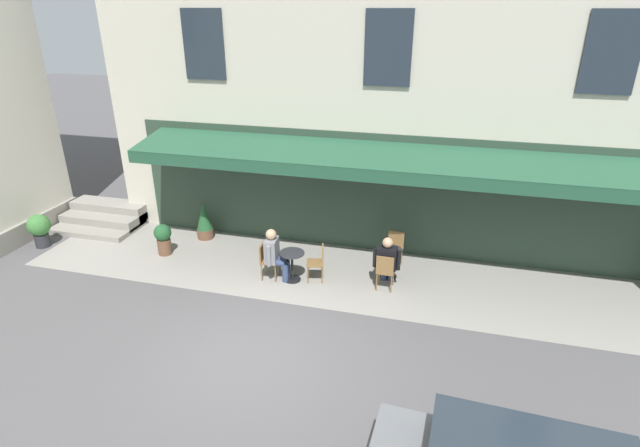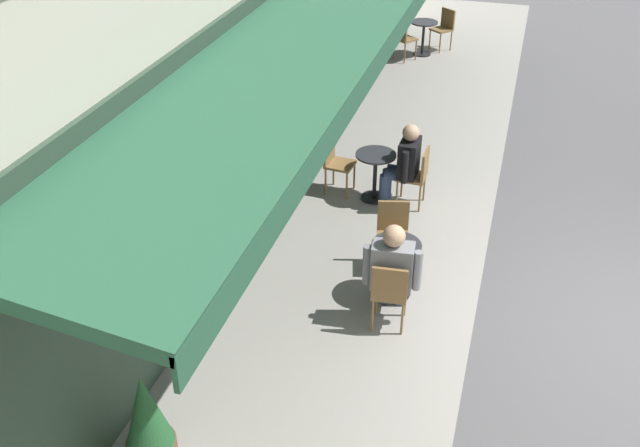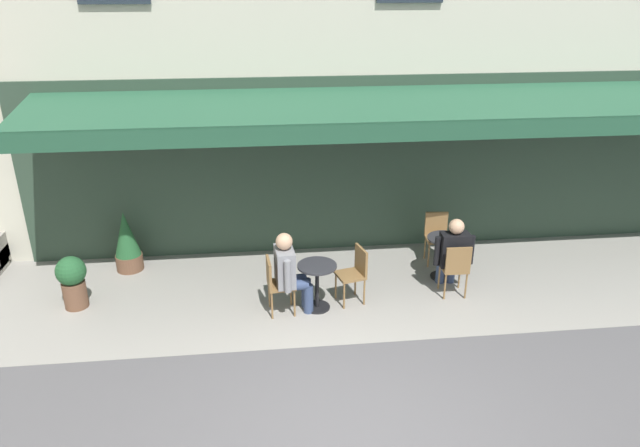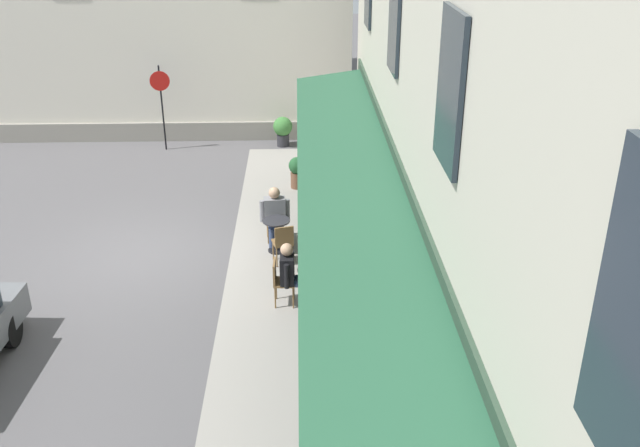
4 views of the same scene
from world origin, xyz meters
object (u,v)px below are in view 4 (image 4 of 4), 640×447
Objects in this scene: cafe_chair_wicker_corner_right at (275,217)px; potted_plant_mid_terrace at (343,176)px; seated_companion_in_grey at (275,214)px; cafe_chair_wicker_kerbside at (347,279)px; no_parking_sign at (161,93)px; cafe_table_streetside at (277,231)px; cafe_chair_wicker_corner_left at (280,278)px; cafe_chair_wicker_under_awning at (283,241)px; seated_patron_in_black at (291,272)px; potted_plant_entrance_right at (283,129)px; potted_plant_entrance_left at (297,171)px; cafe_table_near_entrance at (313,281)px.

potted_plant_mid_terrace reaches higher than cafe_chair_wicker_corner_right.
seated_companion_in_grey is 1.21× the size of potted_plant_mid_terrace.
cafe_chair_wicker_kerbside is 0.35× the size of no_parking_sign.
cafe_table_streetside is (2.29, 1.38, -0.06)m from cafe_chair_wicker_kerbside.
cafe_chair_wicker_corner_left is 2.64m from seated_companion_in_grey.
potted_plant_mid_terrace reaches higher than cafe_table_streetside.
cafe_chair_wicker_corner_left is 1.00× the size of cafe_chair_wicker_under_awning.
cafe_chair_wicker_kerbside is 0.71× the size of seated_patron_in_black.
cafe_chair_wicker_under_awning is at bearing 6.27° from seated_patron_in_black.
seated_patron_in_black is at bearing -171.42° from cafe_table_streetside.
seated_patron_in_black is 1.38× the size of potted_plant_entrance_right.
potted_plant_entrance_left is at bearing 63.58° from potted_plant_mid_terrace.
cafe_chair_wicker_kerbside and cafe_chair_wicker_corner_right have the same top height.
cafe_chair_wicker_corner_left is at bearing 176.78° from potted_plant_entrance_left.
potted_plant_entrance_right is (6.82, -0.05, -0.16)m from seated_companion_in_grey.
cafe_chair_wicker_kerbside is at bearing -95.20° from cafe_table_near_entrance.
potted_plant_mid_terrace is (3.74, -1.49, -0.02)m from cafe_chair_wicker_under_awning.
cafe_table_streetside is 7.23m from potted_plant_entrance_right.
seated_companion_in_grey is at bearing 148.19° from potted_plant_mid_terrace.
seated_companion_in_grey is 3.20m from potted_plant_mid_terrace.
cafe_chair_wicker_corner_right is 3.02m from potted_plant_mid_terrace.
cafe_chair_wicker_under_awning reaches higher than cafe_table_streetside.
potted_plant_entrance_left is (6.01, 0.93, -0.07)m from cafe_chair_wicker_kerbside.
no_parking_sign reaches higher than cafe_table_streetside.
potted_plant_entrance_right is (9.46, 0.74, 0.05)m from cafe_table_near_entrance.
cafe_chair_wicker_corner_left is 1.26m from cafe_chair_wicker_kerbside.
cafe_chair_wicker_kerbside is at bearing -171.82° from potted_plant_entrance_right.
potted_plant_entrance_left is at bearing -128.77° from no_parking_sign.
seated_patron_in_black reaches higher than cafe_table_streetside.
seated_companion_in_grey is at bearing 16.63° from cafe_table_near_entrance.
potted_plant_mid_terrace is (5.35, -1.31, -0.16)m from seated_patron_in_black.
no_parking_sign reaches higher than cafe_chair_wicker_kerbside.
seated_patron_in_black reaches higher than potted_plant_mid_terrace.
cafe_table_streetside is 0.63m from cafe_chair_wicker_corner_right.
cafe_chair_wicker_kerbside is 0.84× the size of potted_plant_mid_terrace.
cafe_chair_wicker_corner_right is 1.07× the size of potted_plant_entrance_left.
cafe_chair_wicker_corner_left is 0.98× the size of potted_plant_entrance_right.
cafe_table_near_entrance is at bearing -91.59° from cafe_chair_wicker_corner_left.
potted_plant_mid_terrace is 1.17× the size of potted_plant_entrance_right.
cafe_table_streetside is 2.25m from seated_patron_in_black.
cafe_chair_wicker_under_awning is 0.35× the size of no_parking_sign.
cafe_chair_wicker_kerbside is at bearing -148.86° from cafe_table_streetside.
cafe_table_streetside is at bearing 18.64° from cafe_table_near_entrance.
no_parking_sign is (6.35, 3.55, 1.25)m from cafe_chair_wicker_corner_right.
cafe_chair_wicker_corner_left is 2.85m from cafe_chair_wicker_corner_right.
potted_plant_entrance_left is at bearing 8.77° from cafe_chair_wicker_kerbside.
cafe_table_near_entrance is at bearing -91.59° from seated_patron_in_black.
cafe_chair_wicker_kerbside is (-0.06, -0.63, 0.06)m from cafe_table_near_entrance.
potted_plant_mid_terrace reaches higher than cafe_table_near_entrance.
potted_plant_entrance_right reaches higher than cafe_chair_wicker_kerbside.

